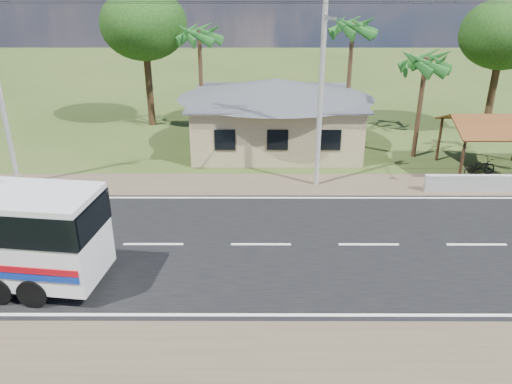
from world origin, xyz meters
TOP-DOWN VIEW (x-y plane):
  - ground at (0.00, 0.00)m, footprint 120.00×120.00m
  - road at (0.00, 0.00)m, footprint 120.00×16.00m
  - house at (1.00, 13.00)m, footprint 12.40×10.00m
  - waiting_shed at (13.00, 8.50)m, footprint 5.20×4.48m
  - concrete_barrier at (12.00, 5.60)m, footprint 7.00×0.30m
  - utility_poles at (2.67, 6.49)m, footprint 32.80×2.22m
  - palm_near at (9.50, 11.00)m, footprint 2.80×2.80m
  - palm_mid at (6.00, 15.50)m, footprint 2.80×2.80m
  - palm_far at (-4.00, 16.00)m, footprint 2.80×2.80m
  - tree_behind_house at (-8.00, 18.00)m, footprint 6.00×6.00m
  - tree_behind_shed at (16.00, 16.00)m, footprint 5.60×5.60m
  - motorcycle at (12.24, 7.83)m, footprint 2.04×1.13m

SIDE VIEW (x-z plane):
  - ground at x=0.00m, z-range 0.00..0.00m
  - road at x=0.00m, z-range -0.01..0.02m
  - concrete_barrier at x=12.00m, z-range 0.00..0.90m
  - motorcycle at x=12.24m, z-range 0.00..1.01m
  - house at x=1.00m, z-range 0.14..5.14m
  - waiting_shed at x=13.00m, z-range 1.05..4.40m
  - palm_near at x=9.50m, z-range 2.36..9.06m
  - utility_poles at x=2.67m, z-range 0.27..11.27m
  - palm_far at x=-4.00m, z-range 2.83..10.53m
  - tree_behind_shed at x=16.00m, z-range 2.17..11.19m
  - tree_behind_house at x=-8.00m, z-range 2.31..11.92m
  - palm_mid at x=6.00m, z-range 3.06..11.26m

